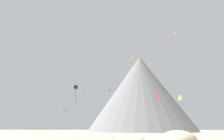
{
  "coord_description": "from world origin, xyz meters",
  "views": [
    {
      "loc": [
        7.04,
        -35.55,
        2.77
      ],
      "look_at": [
        -3.67,
        48.25,
        25.04
      ],
      "focal_mm": 34.87,
      "sensor_mm": 36.0,
      "label": 1
    }
  ],
  "objects_px": {
    "kite_rainbow_mid": "(83,93)",
    "kite_black_low": "(76,87)",
    "kite_lime_low": "(180,98)",
    "bush_far_left": "(51,138)",
    "rock_massif": "(139,94)",
    "bush_near_left": "(142,139)",
    "bush_far_right": "(113,137)",
    "bush_mid_center": "(90,137)",
    "kite_red_low": "(157,98)",
    "kite_pink_high": "(175,33)",
    "kite_cyan_low": "(64,113)",
    "kite_teal_mid": "(109,90)",
    "kite_orange_high": "(133,58)",
    "kite_green_low": "(65,111)"
  },
  "relations": [
    {
      "from": "kite_red_low",
      "to": "kite_teal_mid",
      "type": "xyz_separation_m",
      "value": [
        -18.2,
        21.48,
        6.3
      ]
    },
    {
      "from": "kite_black_low",
      "to": "kite_rainbow_mid",
      "type": "distance_m",
      "value": 40.65
    },
    {
      "from": "rock_massif",
      "to": "kite_pink_high",
      "type": "height_order",
      "value": "rock_massif"
    },
    {
      "from": "kite_pink_high",
      "to": "kite_cyan_low",
      "type": "distance_m",
      "value": 48.55
    },
    {
      "from": "kite_pink_high",
      "to": "bush_far_left",
      "type": "bearing_deg",
      "value": -34.77
    },
    {
      "from": "kite_rainbow_mid",
      "to": "kite_black_low",
      "type": "bearing_deg",
      "value": 80.87
    },
    {
      "from": "kite_pink_high",
      "to": "kite_lime_low",
      "type": "xyz_separation_m",
      "value": [
        -2.2,
        -12.21,
        -25.26
      ]
    },
    {
      "from": "kite_teal_mid",
      "to": "kite_rainbow_mid",
      "type": "xyz_separation_m",
      "value": [
        -12.45,
        3.41,
        -0.18
      ]
    },
    {
      "from": "rock_massif",
      "to": "kite_pink_high",
      "type": "bearing_deg",
      "value": -78.64
    },
    {
      "from": "kite_orange_high",
      "to": "kite_rainbow_mid",
      "type": "relative_size",
      "value": 2.57
    },
    {
      "from": "kite_green_low",
      "to": "kite_red_low",
      "type": "height_order",
      "value": "kite_red_low"
    },
    {
      "from": "kite_lime_low",
      "to": "kite_rainbow_mid",
      "type": "bearing_deg",
      "value": 20.6
    },
    {
      "from": "bush_mid_center",
      "to": "kite_cyan_low",
      "type": "relative_size",
      "value": 0.69
    },
    {
      "from": "kite_black_low",
      "to": "kite_red_low",
      "type": "distance_m",
      "value": 26.47
    },
    {
      "from": "bush_near_left",
      "to": "rock_massif",
      "type": "bearing_deg",
      "value": 90.28
    },
    {
      "from": "rock_massif",
      "to": "kite_rainbow_mid",
      "type": "relative_size",
      "value": 75.07
    },
    {
      "from": "bush_near_left",
      "to": "rock_massif",
      "type": "relative_size",
      "value": 0.02
    },
    {
      "from": "bush_far_right",
      "to": "kite_black_low",
      "type": "xyz_separation_m",
      "value": [
        -9.85,
        -0.77,
        12.6
      ]
    },
    {
      "from": "bush_near_left",
      "to": "bush_far_left",
      "type": "relative_size",
      "value": 0.7
    },
    {
      "from": "bush_far_left",
      "to": "rock_massif",
      "type": "height_order",
      "value": "rock_massif"
    },
    {
      "from": "rock_massif",
      "to": "kite_black_low",
      "type": "height_order",
      "value": "rock_massif"
    },
    {
      "from": "kite_black_low",
      "to": "kite_rainbow_mid",
      "type": "xyz_separation_m",
      "value": [
        -8.56,
        39.44,
        4.89
      ]
    },
    {
      "from": "kite_green_low",
      "to": "kite_cyan_low",
      "type": "xyz_separation_m",
      "value": [
        6.63,
        -19.05,
        -1.92
      ]
    },
    {
      "from": "kite_green_low",
      "to": "kite_orange_high",
      "type": "bearing_deg",
      "value": 76.51
    },
    {
      "from": "kite_cyan_low",
      "to": "kite_teal_mid",
      "type": "bearing_deg",
      "value": -52.19
    },
    {
      "from": "bush_far_right",
      "to": "bush_far_left",
      "type": "xyz_separation_m",
      "value": [
        -14.92,
        -2.61,
        -0.01
      ]
    },
    {
      "from": "bush_far_right",
      "to": "kite_red_low",
      "type": "distance_m",
      "value": 21.65
    },
    {
      "from": "kite_pink_high",
      "to": "kite_orange_high",
      "type": "distance_m",
      "value": 17.65
    },
    {
      "from": "bush_near_left",
      "to": "kite_orange_high",
      "type": "distance_m",
      "value": 37.69
    },
    {
      "from": "kite_orange_high",
      "to": "kite_rainbow_mid",
      "type": "bearing_deg",
      "value": -174.41
    },
    {
      "from": "kite_teal_mid",
      "to": "kite_orange_high",
      "type": "bearing_deg",
      "value": -10.08
    },
    {
      "from": "kite_pink_high",
      "to": "kite_red_low",
      "type": "xyz_separation_m",
      "value": [
        -8.1,
        -6.02,
        -24.22
      ]
    },
    {
      "from": "bush_mid_center",
      "to": "kite_pink_high",
      "type": "height_order",
      "value": "kite_pink_high"
    },
    {
      "from": "bush_mid_center",
      "to": "kite_black_low",
      "type": "relative_size",
      "value": 0.39
    },
    {
      "from": "rock_massif",
      "to": "kite_rainbow_mid",
      "type": "height_order",
      "value": "rock_massif"
    },
    {
      "from": "bush_mid_center",
      "to": "kite_red_low",
      "type": "xyz_separation_m",
      "value": [
        17.56,
        16.41,
        11.28
      ]
    },
    {
      "from": "kite_lime_low",
      "to": "kite_rainbow_mid",
      "type": "xyz_separation_m",
      "value": [
        -36.55,
        31.08,
        7.16
      ]
    },
    {
      "from": "bush_near_left",
      "to": "kite_cyan_low",
      "type": "relative_size",
      "value": 0.71
    },
    {
      "from": "bush_far_left",
      "to": "kite_black_low",
      "type": "relative_size",
      "value": 0.58
    },
    {
      "from": "bush_near_left",
      "to": "bush_far_right",
      "type": "xyz_separation_m",
      "value": [
        -6.96,
        2.18,
        0.12
      ]
    },
    {
      "from": "rock_massif",
      "to": "kite_lime_low",
      "type": "bearing_deg",
      "value": -81.83
    },
    {
      "from": "kite_black_low",
      "to": "bush_near_left",
      "type": "bearing_deg",
      "value": -115.74
    },
    {
      "from": "rock_massif",
      "to": "kite_green_low",
      "type": "relative_size",
      "value": 43.59
    },
    {
      "from": "kite_lime_low",
      "to": "kite_orange_high",
      "type": "bearing_deg",
      "value": 11.32
    },
    {
      "from": "kite_green_low",
      "to": "kite_orange_high",
      "type": "xyz_separation_m",
      "value": [
        24.89,
        2.89,
        19.8
      ]
    },
    {
      "from": "bush_far_left",
      "to": "kite_red_low",
      "type": "height_order",
      "value": "kite_red_low"
    },
    {
      "from": "bush_near_left",
      "to": "kite_teal_mid",
      "type": "bearing_deg",
      "value": 109.05
    },
    {
      "from": "bush_far_left",
      "to": "kite_green_low",
      "type": "bearing_deg",
      "value": 102.48
    },
    {
      "from": "bush_mid_center",
      "to": "kite_lime_low",
      "type": "xyz_separation_m",
      "value": [
        23.47,
        10.22,
        10.24
      ]
    },
    {
      "from": "kite_black_low",
      "to": "kite_teal_mid",
      "type": "relative_size",
      "value": 1.65
    }
  ]
}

